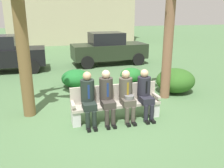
{
  "coord_description": "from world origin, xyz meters",
  "views": [
    {
      "loc": [
        -1.51,
        -5.59,
        2.7
      ],
      "look_at": [
        0.16,
        0.25,
        0.85
      ],
      "focal_mm": 38.03,
      "sensor_mm": 36.0,
      "label": 1
    }
  ],
  "objects_px": {
    "seated_man_centerleft": "(107,94)",
    "shrub_near_bench": "(76,78)",
    "shrub_far_lawn": "(131,75)",
    "seated_man_leftmost": "(88,96)",
    "shrub_mid_lawn": "(175,81)",
    "seated_man_centerright": "(127,93)",
    "parked_car_far": "(109,49)",
    "parked_car_near": "(0,54)",
    "seated_man_rightmost": "(145,91)",
    "park_bench": "(116,103)"
  },
  "relations": [
    {
      "from": "seated_man_centerleft",
      "to": "parked_car_far",
      "type": "xyz_separation_m",
      "value": [
        1.87,
        6.77,
        0.09
      ]
    },
    {
      "from": "seated_man_centerright",
      "to": "seated_man_rightmost",
      "type": "relative_size",
      "value": 1.01
    },
    {
      "from": "park_bench",
      "to": "parked_car_near",
      "type": "xyz_separation_m",
      "value": [
        -3.65,
        6.33,
        0.4
      ]
    },
    {
      "from": "park_bench",
      "to": "parked_car_far",
      "type": "relative_size",
      "value": 0.58
    },
    {
      "from": "seated_man_centerleft",
      "to": "parked_car_far",
      "type": "distance_m",
      "value": 7.02
    },
    {
      "from": "seated_man_centerleft",
      "to": "shrub_near_bench",
      "type": "height_order",
      "value": "seated_man_centerleft"
    },
    {
      "from": "parked_car_near",
      "to": "parked_car_far",
      "type": "distance_m",
      "value": 5.26
    },
    {
      "from": "park_bench",
      "to": "parked_car_near",
      "type": "distance_m",
      "value": 7.32
    },
    {
      "from": "shrub_near_bench",
      "to": "shrub_far_lawn",
      "type": "xyz_separation_m",
      "value": [
        2.24,
        0.08,
        -0.05
      ]
    },
    {
      "from": "seated_man_rightmost",
      "to": "shrub_mid_lawn",
      "type": "xyz_separation_m",
      "value": [
        1.86,
        1.62,
        -0.3
      ]
    },
    {
      "from": "seated_man_leftmost",
      "to": "shrub_far_lawn",
      "type": "xyz_separation_m",
      "value": [
        2.34,
        3.27,
        -0.46
      ]
    },
    {
      "from": "seated_man_centerleft",
      "to": "seated_man_rightmost",
      "type": "xyz_separation_m",
      "value": [
        1.02,
        -0.0,
        -0.02
      ]
    },
    {
      "from": "seated_man_centerleft",
      "to": "shrub_mid_lawn",
      "type": "distance_m",
      "value": 3.32
    },
    {
      "from": "shrub_mid_lawn",
      "to": "parked_car_near",
      "type": "height_order",
      "value": "parked_car_near"
    },
    {
      "from": "seated_man_leftmost",
      "to": "shrub_mid_lawn",
      "type": "relative_size",
      "value": 0.99
    },
    {
      "from": "parked_car_near",
      "to": "park_bench",
      "type": "bearing_deg",
      "value": -60.05
    },
    {
      "from": "seated_man_centerright",
      "to": "shrub_far_lawn",
      "type": "height_order",
      "value": "seated_man_centerright"
    },
    {
      "from": "seated_man_leftmost",
      "to": "shrub_near_bench",
      "type": "height_order",
      "value": "seated_man_leftmost"
    },
    {
      "from": "park_bench",
      "to": "seated_man_centerright",
      "type": "bearing_deg",
      "value": -27.82
    },
    {
      "from": "seated_man_leftmost",
      "to": "seated_man_centerleft",
      "type": "relative_size",
      "value": 0.99
    },
    {
      "from": "seated_man_leftmost",
      "to": "shrub_near_bench",
      "type": "distance_m",
      "value": 3.21
    },
    {
      "from": "park_bench",
      "to": "shrub_near_bench",
      "type": "height_order",
      "value": "park_bench"
    },
    {
      "from": "seated_man_centerleft",
      "to": "parked_car_far",
      "type": "height_order",
      "value": "parked_car_far"
    },
    {
      "from": "seated_man_centerright",
      "to": "shrub_near_bench",
      "type": "distance_m",
      "value": 3.34
    },
    {
      "from": "seated_man_leftmost",
      "to": "shrub_mid_lawn",
      "type": "xyz_separation_m",
      "value": [
        3.35,
        1.62,
        -0.32
      ]
    },
    {
      "from": "parked_car_near",
      "to": "shrub_far_lawn",
      "type": "bearing_deg",
      "value": -31.24
    },
    {
      "from": "seated_man_leftmost",
      "to": "shrub_far_lawn",
      "type": "bearing_deg",
      "value": 54.42
    },
    {
      "from": "seated_man_rightmost",
      "to": "shrub_far_lawn",
      "type": "bearing_deg",
      "value": 75.54
    },
    {
      "from": "parked_car_near",
      "to": "shrub_near_bench",
      "type": "bearing_deg",
      "value": -47.36
    },
    {
      "from": "seated_man_rightmost",
      "to": "seated_man_centerright",
      "type": "bearing_deg",
      "value": -179.46
    },
    {
      "from": "seated_man_leftmost",
      "to": "shrub_mid_lawn",
      "type": "bearing_deg",
      "value": 25.79
    },
    {
      "from": "seated_man_leftmost",
      "to": "shrub_mid_lawn",
      "type": "height_order",
      "value": "seated_man_leftmost"
    },
    {
      "from": "shrub_near_bench",
      "to": "shrub_far_lawn",
      "type": "bearing_deg",
      "value": 2.16
    },
    {
      "from": "seated_man_leftmost",
      "to": "shrub_mid_lawn",
      "type": "distance_m",
      "value": 3.74
    },
    {
      "from": "shrub_mid_lawn",
      "to": "parked_car_near",
      "type": "bearing_deg",
      "value": 142.35
    },
    {
      "from": "shrub_far_lawn",
      "to": "shrub_near_bench",
      "type": "bearing_deg",
      "value": -177.84
    },
    {
      "from": "seated_man_centerleft",
      "to": "shrub_near_bench",
      "type": "xyz_separation_m",
      "value": [
        -0.37,
        3.18,
        -0.42
      ]
    },
    {
      "from": "park_bench",
      "to": "seated_man_leftmost",
      "type": "distance_m",
      "value": 0.8
    },
    {
      "from": "seated_man_centerleft",
      "to": "seated_man_rightmost",
      "type": "relative_size",
      "value": 1.04
    },
    {
      "from": "shrub_near_bench",
      "to": "shrub_far_lawn",
      "type": "height_order",
      "value": "shrub_near_bench"
    },
    {
      "from": "shrub_near_bench",
      "to": "shrub_mid_lawn",
      "type": "distance_m",
      "value": 3.61
    },
    {
      "from": "shrub_far_lawn",
      "to": "parked_car_near",
      "type": "distance_m",
      "value": 6.17
    },
    {
      "from": "parked_car_near",
      "to": "seated_man_rightmost",
      "type": "bearing_deg",
      "value": -55.69
    },
    {
      "from": "shrub_mid_lawn",
      "to": "parked_car_far",
      "type": "xyz_separation_m",
      "value": [
        -1.02,
        5.15,
        0.42
      ]
    },
    {
      "from": "seated_man_centerright",
      "to": "shrub_near_bench",
      "type": "xyz_separation_m",
      "value": [
        -0.89,
        3.19,
        -0.4
      ]
    },
    {
      "from": "seated_man_centerleft",
      "to": "seated_man_rightmost",
      "type": "height_order",
      "value": "seated_man_centerleft"
    },
    {
      "from": "seated_man_rightmost",
      "to": "shrub_mid_lawn",
      "type": "height_order",
      "value": "seated_man_rightmost"
    },
    {
      "from": "shrub_mid_lawn",
      "to": "seated_man_centerright",
      "type": "bearing_deg",
      "value": -145.43
    },
    {
      "from": "shrub_mid_lawn",
      "to": "seated_man_rightmost",
      "type": "bearing_deg",
      "value": -138.85
    },
    {
      "from": "seated_man_rightmost",
      "to": "parked_car_far",
      "type": "bearing_deg",
      "value": 82.92
    }
  ]
}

